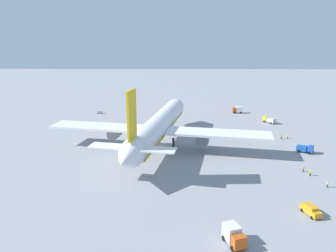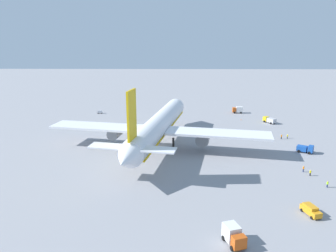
{
  "view_description": "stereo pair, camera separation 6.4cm",
  "coord_description": "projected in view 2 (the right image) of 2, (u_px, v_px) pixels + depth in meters",
  "views": [
    {
      "loc": [
        -102.86,
        -4.71,
        34.18
      ],
      "look_at": [
        -1.7,
        -2.97,
        7.39
      ],
      "focal_mm": 34.69,
      "sensor_mm": 36.0,
      "label": 1
    },
    {
      "loc": [
        -102.85,
        -4.77,
        34.18
      ],
      "look_at": [
        -1.7,
        -2.97,
        7.39
      ],
      "focal_mm": 34.69,
      "sensor_mm": 36.0,
      "label": 2
    }
  ],
  "objects": [
    {
      "name": "ground_plane",
      "position": [
        159.0,
        146.0,
        108.24
      ],
      "size": [
        600.0,
        600.0,
        0.0
      ],
      "primitive_type": "plane",
      "color": "gray"
    },
    {
      "name": "airliner",
      "position": [
        158.0,
        126.0,
        105.25
      ],
      "size": [
        72.11,
        71.58,
        22.96
      ],
      "color": "white",
      "rests_on": "ground"
    },
    {
      "name": "service_truck_1",
      "position": [
        238.0,
        110.0,
        156.93
      ],
      "size": [
        2.93,
        4.84,
        3.12
      ],
      "color": "#BF4C14",
      "rests_on": "ground"
    },
    {
      "name": "service_truck_2",
      "position": [
        233.0,
        235.0,
        55.88
      ],
      "size": [
        5.29,
        3.77,
        3.19
      ],
      "color": "#BF4C14",
      "rests_on": "ground"
    },
    {
      "name": "service_truck_4",
      "position": [
        305.0,
        149.0,
        101.64
      ],
      "size": [
        4.46,
        5.18,
        2.49
      ],
      "color": "#194CA5",
      "rests_on": "ground"
    },
    {
      "name": "service_truck_5",
      "position": [
        270.0,
        120.0,
        138.1
      ],
      "size": [
        6.14,
        4.74,
        2.37
      ],
      "color": "yellow",
      "rests_on": "ground"
    },
    {
      "name": "service_van",
      "position": [
        311.0,
        210.0,
        65.44
      ],
      "size": [
        4.99,
        3.03,
        1.97
      ],
      "color": "orange",
      "rests_on": "ground"
    },
    {
      "name": "baggage_cart_0",
      "position": [
        100.0,
        112.0,
        156.34
      ],
      "size": [
        1.6,
        2.88,
        1.55
      ],
      "color": "gray",
      "rests_on": "ground"
    },
    {
      "name": "ground_worker_0",
      "position": [
        303.0,
        169.0,
        86.7
      ],
      "size": [
        0.55,
        0.55,
        1.79
      ],
      "color": "navy",
      "rests_on": "ground"
    },
    {
      "name": "ground_worker_1",
      "position": [
        287.0,
        136.0,
        116.22
      ],
      "size": [
        0.45,
        0.45,
        1.66
      ],
      "color": "#3F3F47",
      "rests_on": "ground"
    },
    {
      "name": "ground_worker_2",
      "position": [
        281.0,
        137.0,
        115.66
      ],
      "size": [
        0.48,
        0.48,
        1.77
      ],
      "color": "black",
      "rests_on": "ground"
    },
    {
      "name": "ground_worker_3",
      "position": [
        327.0,
        184.0,
        77.61
      ],
      "size": [
        0.45,
        0.45,
        1.65
      ],
      "color": "navy",
      "rests_on": "ground"
    },
    {
      "name": "ground_worker_4",
      "position": [
        310.0,
        173.0,
        84.28
      ],
      "size": [
        0.49,
        0.49,
        1.65
      ],
      "color": "black",
      "rests_on": "ground"
    },
    {
      "name": "traffic_cone_0",
      "position": [
        241.0,
        119.0,
        143.35
      ],
      "size": [
        0.36,
        0.36,
        0.55
      ],
      "primitive_type": "cone",
      "color": "orange",
      "rests_on": "ground"
    }
  ]
}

